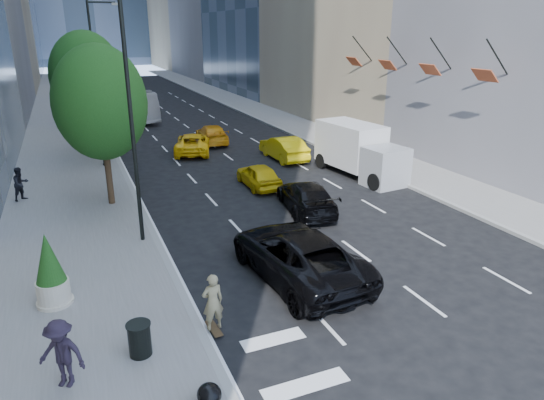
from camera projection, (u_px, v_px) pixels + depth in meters
name	position (u px, v px, depth m)	size (l,w,h in m)	color
ground	(333.00, 255.00, 18.45)	(160.00, 160.00, 0.00)	black
sidewalk_left	(65.00, 130.00, 41.18)	(6.00, 120.00, 0.15)	slate
sidewalk_right	(271.00, 115.00, 48.16)	(4.00, 120.00, 0.15)	slate
lamp_near	(134.00, 96.00, 17.67)	(2.13, 0.22, 10.00)	black
lamp_far	(97.00, 65.00, 33.31)	(2.13, 0.22, 10.00)	black
tree_near	(100.00, 103.00, 21.97)	(4.20, 4.20, 7.46)	black
tree_mid	(87.00, 77.00, 30.54)	(4.50, 4.50, 7.99)	black
tree_far	(79.00, 72.00, 42.07)	(3.90, 3.90, 6.92)	black
traffic_signal	(85.00, 70.00, 49.44)	(2.48, 0.53, 5.20)	black
facade_flags	(410.00, 64.00, 28.99)	(1.85, 13.30, 2.05)	black
skateboarder	(213.00, 306.00, 13.50)	(0.62, 0.41, 1.70)	#8C7F57
black_sedan_lincoln	(298.00, 254.00, 16.56)	(2.86, 6.20, 1.72)	black
black_sedan_mercedes	(306.00, 197.00, 22.74)	(1.99, 4.88, 1.42)	black
taxi_a	(259.00, 175.00, 26.28)	(1.54, 3.83, 1.30)	gold
taxi_b	(284.00, 148.00, 31.90)	(1.62, 4.66, 1.53)	yellow
taxi_c	(193.00, 143.00, 33.53)	(2.28, 4.95, 1.38)	yellow
taxi_d	(212.00, 134.00, 36.47)	(1.92, 4.72, 1.37)	orange
city_bus	(113.00, 103.00, 45.55)	(2.68, 11.47, 3.19)	silver
box_truck	(359.00, 150.00, 28.09)	(2.88, 6.39, 2.96)	#BDBDBD
pedestrian_a	(21.00, 184.00, 23.72)	(0.81, 0.63, 1.67)	black
pedestrian_b	(105.00, 152.00, 29.83)	(1.00, 0.41, 1.70)	black
pedestrian_c	(61.00, 354.00, 11.22)	(1.13, 0.65, 1.75)	black
trash_can	(140.00, 340.00, 12.45)	(0.58, 0.58, 0.87)	black
planter_shrub	(50.00, 271.00, 14.56)	(0.97, 0.97, 2.33)	beige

